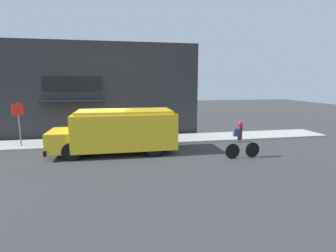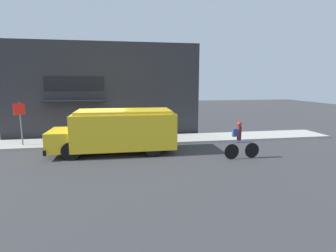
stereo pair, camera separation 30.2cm
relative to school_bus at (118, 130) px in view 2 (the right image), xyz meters
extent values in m
plane|color=#38383A|center=(-0.88, 1.25, -1.14)|extent=(70.00, 70.00, 0.00)
cube|color=#ADAAA3|center=(-0.88, 2.41, -1.07)|extent=(28.00, 2.32, 0.13)
cube|color=#2D2D33|center=(-0.88, 3.99, 1.84)|extent=(12.25, 0.18, 5.95)
cube|color=black|center=(-2.60, 3.88, 2.26)|extent=(3.51, 0.05, 0.85)
cube|color=black|center=(-2.60, 3.51, 1.21)|extent=(3.68, 0.79, 0.10)
cube|color=yellow|center=(0.30, 0.00, 0.01)|extent=(4.91, 2.24, 1.70)
cube|color=yellow|center=(-2.69, 0.02, -0.38)|extent=(1.11, 2.03, 0.94)
cube|color=yellow|center=(0.30, 0.00, 0.93)|extent=(4.52, 2.06, 0.14)
cube|color=black|center=(-3.20, 0.02, -0.74)|extent=(0.14, 2.16, 0.24)
cube|color=red|center=(-1.03, 1.36, 0.09)|extent=(0.03, 0.44, 0.44)
cylinder|color=black|center=(-2.09, 0.96, -0.72)|extent=(0.84, 0.27, 0.83)
cylinder|color=black|center=(-2.11, -0.93, -0.72)|extent=(0.84, 0.27, 0.83)
cylinder|color=black|center=(1.62, 0.93, -0.72)|extent=(0.84, 0.27, 0.83)
cylinder|color=black|center=(1.61, -0.95, -0.72)|extent=(0.84, 0.27, 0.83)
cylinder|color=black|center=(6.11, -1.98, -0.78)|extent=(0.71, 0.08, 0.71)
cylinder|color=black|center=(5.08, -2.03, -0.78)|extent=(0.71, 0.08, 0.71)
cylinder|color=#234793|center=(5.59, -2.01, -0.38)|extent=(0.97, 0.09, 0.04)
cylinder|color=#234793|center=(5.42, -2.02, -0.32)|extent=(0.04, 0.04, 0.12)
cube|color=#561E1E|center=(5.42, -2.02, 0.06)|extent=(0.13, 0.21, 0.65)
sphere|color=red|center=(5.42, -2.02, 0.49)|extent=(0.20, 0.20, 0.20)
cube|color=navy|center=(5.23, -2.03, 0.09)|extent=(0.27, 0.15, 0.36)
cylinder|color=slate|center=(-5.13, 2.01, 0.15)|extent=(0.07, 0.07, 2.31)
cube|color=red|center=(-5.13, 1.96, 0.95)|extent=(0.45, 0.45, 0.60)
cylinder|color=slate|center=(-1.89, 3.17, -0.59)|extent=(0.55, 0.55, 0.84)
cylinder|color=black|center=(-1.89, 3.17, -0.15)|extent=(0.56, 0.56, 0.04)
camera|label=1|loc=(-0.07, -12.87, 2.33)|focal=28.00mm
camera|label=2|loc=(0.23, -12.93, 2.33)|focal=28.00mm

